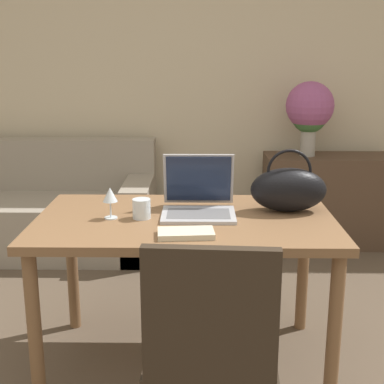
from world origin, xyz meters
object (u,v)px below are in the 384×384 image
at_px(wine_glass, 110,196).
at_px(flower_vase, 310,110).
at_px(chair, 211,348).
at_px(handbag, 288,189).
at_px(laptop, 199,198).
at_px(drinking_glass, 142,209).
at_px(couch, 26,212).

xyz_separation_m(wine_glass, flower_vase, (1.23, 1.73, 0.21)).
height_order(chair, handbag, handbag).
distance_m(laptop, flower_vase, 1.84).
distance_m(laptop, handbag, 0.43).
relative_size(laptop, drinking_glass, 3.75).
height_order(couch, wine_glass, wine_glass).
bearing_deg(handbag, wine_glass, -171.31).
height_order(couch, flower_vase, flower_vase).
distance_m(chair, handbag, 0.99).
bearing_deg(handbag, drinking_glass, -169.95).
bearing_deg(flower_vase, wine_glass, -125.56).
relative_size(wine_glass, flower_vase, 0.26).
relative_size(drinking_glass, wine_glass, 0.62).
bearing_deg(wine_glass, couch, 120.24).
bearing_deg(wine_glass, flower_vase, 54.44).
relative_size(couch, drinking_glass, 21.83).
height_order(chair, flower_vase, flower_vase).
xyz_separation_m(laptop, wine_glass, (-0.40, -0.11, 0.03)).
xyz_separation_m(wine_glass, handbag, (0.83, 0.13, 0.00)).
distance_m(laptop, drinking_glass, 0.28).
xyz_separation_m(couch, drinking_glass, (1.08, -1.60, 0.50)).
bearing_deg(wine_glass, drinking_glass, 1.92).
bearing_deg(flower_vase, couch, -176.87).
bearing_deg(drinking_glass, wine_glass, -178.08).
bearing_deg(drinking_glass, laptop, 21.99).
height_order(laptop, handbag, handbag).
distance_m(handbag, flower_vase, 1.66).
height_order(laptop, flower_vase, flower_vase).
height_order(laptop, drinking_glass, laptop).
distance_m(wine_glass, flower_vase, 2.13).
bearing_deg(laptop, handbag, 2.24).
relative_size(chair, laptop, 2.72).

